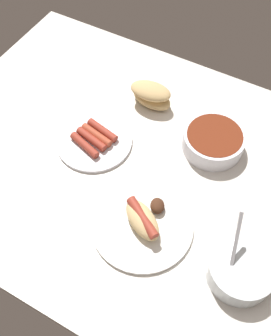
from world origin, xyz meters
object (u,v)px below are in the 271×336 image
plate_hotdog_assembled (143,222)px  plate_sausages (94,140)px  bowl_coleslaw (241,270)px  bowl_chili (214,141)px  bread_stack (151,95)px

plate_hotdog_assembled → plate_sausages: (24.59, -16.23, -0.67)cm
bowl_coleslaw → bowl_chili: bearing=-57.6°
bowl_chili → bowl_coleslaw: bearing=122.4°
bowl_coleslaw → bread_stack: (42.88, -37.93, 0.36)cm
bowl_coleslaw → plate_sausages: (49.99, -16.68, -2.28)cm
bowl_coleslaw → bread_stack: size_ratio=1.14×
bread_stack → bowl_chili: bread_stack is taller
bowl_chili → plate_sausages: 33.55cm
bowl_chili → plate_sausages: (30.12, 14.62, -2.09)cm
plate_hotdog_assembled → bowl_chili: bearing=-100.2°
bowl_coleslaw → bowl_chili: 37.08cm
plate_hotdog_assembled → bowl_chili: same height
bread_stack → bowl_coleslaw: bearing=138.5°
bowl_coleslaw → plate_sausages: bearing=-18.5°
bowl_coleslaw → plate_hotdog_assembled: 25.45cm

